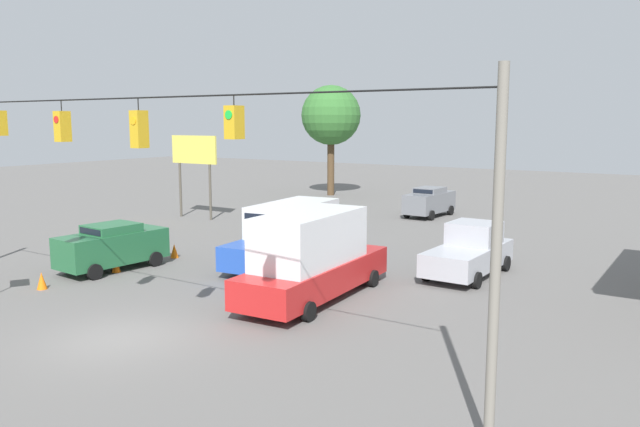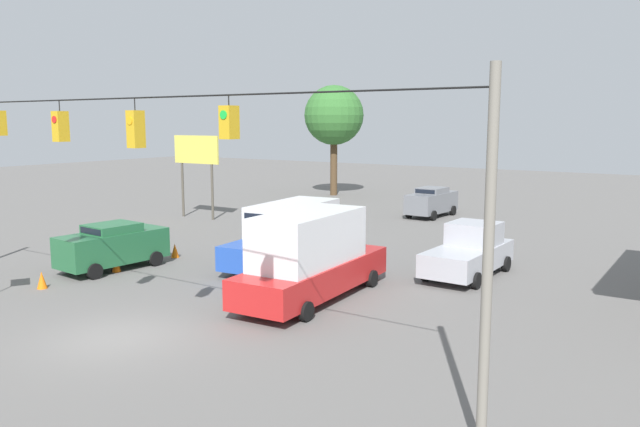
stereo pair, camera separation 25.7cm
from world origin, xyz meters
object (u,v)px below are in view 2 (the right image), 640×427
object	(u,v)px
pickup_truck_silver_oncoming_far	(469,252)
roadside_billboard	(196,157)
overhead_signal_span	(99,177)
traffic_cone_third	(175,251)
sedan_green_parked_shoulder	(113,246)
traffic_cone_nearest	(42,280)
traffic_cone_second	(116,264)
box_truck_blue_withflow_mid	(291,233)
sedan_white_withflow_far	(310,219)
sedan_grey_withflow_deep	(432,201)
box_truck_red_crossing_near	(311,257)
tree_horizon_left	(334,116)

from	to	relation	value
pickup_truck_silver_oncoming_far	roadside_billboard	bearing A→B (deg)	-13.94
overhead_signal_span	traffic_cone_third	world-z (taller)	overhead_signal_span
sedan_green_parked_shoulder	traffic_cone_nearest	distance (m)	3.60
traffic_cone_second	roadside_billboard	size ratio (longest dim) A/B	0.12
box_truck_blue_withflow_mid	traffic_cone_second	xyz separation A→B (m)	(5.13, 5.32, -1.01)
traffic_cone_nearest	sedan_white_withflow_far	bearing A→B (deg)	-99.80
sedan_grey_withflow_deep	roadside_billboard	distance (m)	15.56
sedan_white_withflow_far	traffic_cone_nearest	size ratio (longest dim) A/B	6.86
sedan_white_withflow_far	traffic_cone_second	world-z (taller)	sedan_white_withflow_far
box_truck_blue_withflow_mid	traffic_cone_second	distance (m)	7.46
box_truck_blue_withflow_mid	overhead_signal_span	bearing A→B (deg)	97.66
overhead_signal_span	sedan_green_parked_shoulder	bearing A→B (deg)	-39.39
sedan_grey_withflow_deep	box_truck_red_crossing_near	world-z (taller)	box_truck_red_crossing_near
sedan_white_withflow_far	traffic_cone_nearest	xyz separation A→B (m)	(2.45, 14.16, -0.67)
sedan_grey_withflow_deep	traffic_cone_second	world-z (taller)	sedan_grey_withflow_deep
box_truck_red_crossing_near	tree_horizon_left	distance (m)	31.93
traffic_cone_nearest	traffic_cone_second	size ratio (longest dim) A/B	1.00
sedan_white_withflow_far	tree_horizon_left	xyz separation A→B (m)	(9.44, -17.29, 5.69)
sedan_white_withflow_far	traffic_cone_nearest	distance (m)	14.39
overhead_signal_span	traffic_cone_nearest	distance (m)	8.36
sedan_grey_withflow_deep	tree_horizon_left	distance (m)	14.79
traffic_cone_second	roadside_billboard	xyz separation A→B (m)	(7.65, -12.52, 3.62)
pickup_truck_silver_oncoming_far	sedan_grey_withflow_deep	distance (m)	15.92
sedan_white_withflow_far	traffic_cone_second	bearing A→B (deg)	78.10
traffic_cone_nearest	pickup_truck_silver_oncoming_far	bearing A→B (deg)	-139.41
pickup_truck_silver_oncoming_far	overhead_signal_span	bearing A→B (deg)	65.89
overhead_signal_span	pickup_truck_silver_oncoming_far	xyz separation A→B (m)	(-5.86, -13.09, -3.71)
box_truck_blue_withflow_mid	roadside_billboard	xyz separation A→B (m)	(12.78, -7.20, 2.61)
box_truck_blue_withflow_mid	tree_horizon_left	size ratio (longest dim) A/B	0.83
pickup_truck_silver_oncoming_far	traffic_cone_third	bearing A→B (deg)	18.79
sedan_white_withflow_far	sedan_grey_withflow_deep	distance (m)	10.84
box_truck_red_crossing_near	traffic_cone_nearest	xyz separation A→B (m)	(9.20, 4.43, -1.20)
roadside_billboard	tree_horizon_left	bearing A→B (deg)	-91.86
sedan_green_parked_shoulder	roadside_billboard	size ratio (longest dim) A/B	0.88
traffic_cone_second	traffic_cone_third	size ratio (longest dim) A/B	1.00
box_truck_blue_withflow_mid	traffic_cone_third	world-z (taller)	box_truck_blue_withflow_mid
box_truck_blue_withflow_mid	traffic_cone_third	size ratio (longest dim) A/B	11.83
overhead_signal_span	box_truck_blue_withflow_mid	world-z (taller)	overhead_signal_span
overhead_signal_span	sedan_green_parked_shoulder	world-z (taller)	overhead_signal_span
sedan_white_withflow_far	sedan_grey_withflow_deep	world-z (taller)	sedan_grey_withflow_deep
sedan_white_withflow_far	box_truck_red_crossing_near	size ratio (longest dim) A/B	0.59
overhead_signal_span	sedan_white_withflow_far	distance (m)	17.41
box_truck_red_crossing_near	traffic_cone_second	distance (m)	9.21
roadside_billboard	tree_horizon_left	size ratio (longest dim) A/B	0.58
traffic_cone_second	pickup_truck_silver_oncoming_far	bearing A→B (deg)	-148.82
box_truck_blue_withflow_mid	sedan_green_parked_shoulder	xyz separation A→B (m)	(5.61, 5.07, -0.31)
sedan_white_withflow_far	tree_horizon_left	distance (m)	20.51
overhead_signal_span	pickup_truck_silver_oncoming_far	distance (m)	14.82
sedan_white_withflow_far	sedan_green_parked_shoulder	xyz separation A→B (m)	(2.77, 10.65, 0.03)
overhead_signal_span	sedan_white_withflow_far	world-z (taller)	overhead_signal_span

